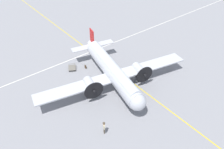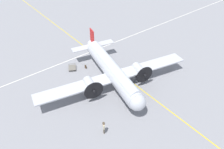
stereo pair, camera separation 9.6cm
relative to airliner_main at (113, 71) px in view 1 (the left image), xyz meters
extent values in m
plane|color=gray|center=(-0.38, 0.08, -2.42)|extent=(300.00, 300.00, 0.00)
cube|color=gold|center=(-0.38, 2.52, -2.41)|extent=(120.00, 0.16, 0.01)
cube|color=silver|center=(-9.88, 0.08, -2.41)|extent=(0.16, 120.00, 0.01)
cylinder|color=silver|center=(-0.38, 0.08, -0.12)|extent=(14.70, 5.45, 2.39)
cylinder|color=silver|center=(-0.38, 0.08, 0.53)|extent=(13.86, 4.60, 1.67)
sphere|color=silver|center=(6.71, -1.48, -0.12)|extent=(2.27, 2.27, 2.27)
cylinder|color=silver|center=(-7.48, 1.64, 0.00)|extent=(3.05, 1.89, 1.31)
cube|color=red|center=(-8.00, 1.76, 1.67)|extent=(1.59, 0.48, 2.75)
cube|color=silver|center=(-7.82, 1.72, 0.11)|extent=(3.00, 7.65, 0.10)
cube|color=silver|center=(0.66, -0.14, -0.42)|extent=(7.29, 23.45, 0.20)
cylinder|color=silver|center=(1.76, 3.70, -0.40)|extent=(2.70, 1.82, 1.31)
cylinder|color=black|center=(3.09, 3.41, -0.40)|extent=(0.63, 2.70, 2.76)
sphere|color=black|center=(3.21, 3.39, -0.40)|extent=(0.46, 0.46, 0.46)
cylinder|color=silver|center=(0.04, -4.10, -0.40)|extent=(2.70, 1.82, 1.31)
cylinder|color=black|center=(1.37, -4.39, -0.40)|extent=(0.63, 2.70, 2.76)
sphere|color=black|center=(1.50, -4.42, -0.40)|extent=(0.46, 0.46, 0.46)
cylinder|color=#4C4C51|center=(1.51, 3.76, -1.40)|extent=(0.18, 0.18, 0.94)
cylinder|color=black|center=(1.51, 3.76, -1.87)|extent=(1.14, 0.53, 1.10)
cylinder|color=#4C4C51|center=(-0.20, -4.05, -1.40)|extent=(0.18, 0.18, 0.94)
cylinder|color=black|center=(-0.20, -4.05, -1.87)|extent=(1.14, 0.53, 1.10)
cylinder|color=#4C4C51|center=(5.16, -1.13, -1.63)|extent=(0.14, 0.14, 0.87)
cylinder|color=black|center=(5.16, -1.13, -2.07)|extent=(0.72, 0.33, 0.70)
cylinder|color=#473D2D|center=(6.35, -6.44, -1.99)|extent=(0.13, 0.13, 0.86)
cylinder|color=#473D2D|center=(6.58, -6.56, -1.99)|extent=(0.13, 0.13, 0.86)
cube|color=beige|center=(6.47, -6.50, -1.24)|extent=(0.46, 0.36, 0.65)
sphere|color=tan|center=(6.47, -6.50, -0.77)|extent=(0.29, 0.29, 0.29)
cylinder|color=beige|center=(6.24, -6.39, -1.27)|extent=(0.10, 0.10, 0.61)
cylinder|color=beige|center=(6.69, -6.61, -1.27)|extent=(0.10, 0.10, 0.61)
cube|color=black|center=(6.51, -6.41, -1.16)|extent=(0.05, 0.03, 0.41)
cylinder|color=#473D2D|center=(6.47, -6.50, -0.65)|extent=(0.40, 0.40, 0.07)
cube|color=#47331E|center=(-6.05, -1.12, -2.12)|extent=(0.38, 0.14, 0.59)
cube|color=#312315|center=(-6.05, -1.12, -1.80)|extent=(0.14, 0.10, 0.02)
cube|color=#6B665B|center=(-7.23, -3.01, -2.12)|extent=(2.00, 1.83, 0.04)
cube|color=#6B665B|center=(-7.92, -2.63, -1.88)|extent=(0.61, 1.06, 0.04)
cylinder|color=#6B665B|center=(-7.65, -2.14, -1.99)|extent=(0.04, 0.04, 0.22)
cylinder|color=#6B665B|center=(-8.19, -3.12, -1.99)|extent=(0.04, 0.04, 0.22)
cylinder|color=black|center=(-6.46, -2.89, -2.28)|extent=(0.27, 0.19, 0.28)
cylinder|color=black|center=(-6.92, -3.72, -2.28)|extent=(0.27, 0.19, 0.28)
cylinder|color=black|center=(-7.54, -2.29, -2.28)|extent=(0.27, 0.19, 0.28)
cylinder|color=black|center=(-8.00, -3.12, -2.28)|extent=(0.27, 0.19, 0.28)
camera|label=1|loc=(19.99, -15.95, 19.36)|focal=35.00mm
camera|label=2|loc=(20.05, -15.87, 19.36)|focal=35.00mm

